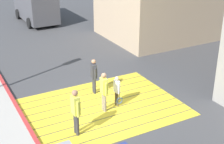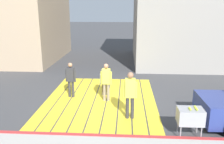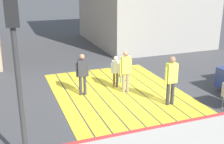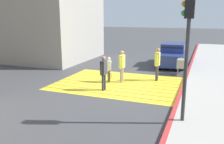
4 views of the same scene
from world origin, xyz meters
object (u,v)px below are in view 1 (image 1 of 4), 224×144
pedestrian_child_with_racket (117,89)px  van_down_street (36,6)px  pedestrian_adult_lead (94,74)px  pedestrian_adult_side (76,109)px  pedestrian_adult_trailing (104,89)px

pedestrian_child_with_racket → van_down_street: bearing=85.9°
pedestrian_adult_lead → pedestrian_child_with_racket: (0.34, -1.51, -0.20)m
pedestrian_adult_lead → pedestrian_child_with_racket: size_ratio=1.23×
van_down_street → pedestrian_adult_side: (-3.41, -16.18, -0.22)m
van_down_street → pedestrian_child_with_racket: van_down_street is taller
pedestrian_adult_lead → pedestrian_adult_trailing: 1.69m
pedestrian_adult_lead → van_down_street: bearing=84.1°
van_down_street → pedestrian_adult_lead: (-1.40, -13.49, -0.32)m
pedestrian_adult_lead → pedestrian_adult_trailing: size_ratio=0.97×
pedestrian_adult_trailing → pedestrian_adult_side: (-1.67, -1.03, 0.06)m
van_down_street → pedestrian_adult_trailing: 15.25m
van_down_street → pedestrian_adult_trailing: size_ratio=3.07×
van_down_street → pedestrian_adult_side: bearing=-101.9°
pedestrian_adult_trailing → pedestrian_adult_side: size_ratio=0.94×
pedestrian_adult_lead → pedestrian_adult_side: size_ratio=0.91×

